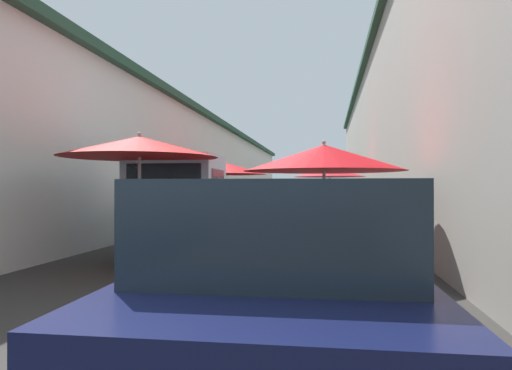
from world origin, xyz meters
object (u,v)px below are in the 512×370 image
hatchback_car (286,276)px  vendor_by_crates (261,202)px  fruit_stall_mid_lane (224,174)px  vendor_in_shade (290,203)px  fruit_stall_near_left (142,161)px  fruit_stall_near_right (329,177)px  delivery_truck (186,204)px  fruit_stall_far_right (323,168)px

hatchback_car → vendor_by_crates: bearing=9.2°
hatchback_car → vendor_by_crates: size_ratio=2.55×
fruit_stall_mid_lane → vendor_in_shade: 2.65m
fruit_stall_mid_lane → vendor_by_crates: fruit_stall_mid_lane is taller
fruit_stall_near_left → hatchback_car: fruit_stall_near_left is taller
fruit_stall_near_right → vendor_in_shade: size_ratio=1.75×
delivery_truck → hatchback_car: bearing=-155.6°
fruit_stall_near_right → vendor_by_crates: bearing=118.5°
fruit_stall_near_left → delivery_truck: 2.36m
hatchback_car → vendor_in_shade: vendor_in_shade is taller
fruit_stall_near_left → vendor_by_crates: bearing=-4.0°
vendor_in_shade → hatchback_car: bearing=-175.4°
fruit_stall_near_right → delivery_truck: size_ratio=0.58×
vendor_by_crates → vendor_in_shade: bearing=-156.8°
fruit_stall_near_right → vendor_in_shade: bearing=165.1°
hatchback_car → vendor_in_shade: bearing=4.6°
hatchback_car → vendor_by_crates: vendor_by_crates is taller
fruit_stall_near_left → vendor_by_crates: (9.50, -0.67, -0.99)m
fruit_stall_far_right → hatchback_car: bearing=177.0°
fruit_stall_near_right → fruit_stall_mid_lane: (-3.54, 3.48, 0.06)m
fruit_stall_mid_lane → fruit_stall_far_right: bearing=-153.5°
vendor_in_shade → fruit_stall_mid_lane: bearing=66.2°
delivery_truck → vendor_in_shade: (4.15, -1.94, -0.09)m
fruit_stall_far_right → fruit_stall_mid_lane: 7.49m
fruit_stall_near_right → fruit_stall_mid_lane: size_ratio=1.01×
fruit_stall_near_right → vendor_by_crates: (-1.39, 2.56, -0.94)m
fruit_stall_near_right → vendor_by_crates: 3.06m
fruit_stall_near_left → fruit_stall_far_right: size_ratio=0.95×
fruit_stall_near_left → vendor_in_shade: 6.73m
fruit_stall_mid_lane → vendor_by_crates: size_ratio=1.83×
fruit_stall_far_right → delivery_truck: size_ratio=0.57×
hatchback_car → vendor_by_crates: (13.42, 2.18, 0.15)m
delivery_truck → fruit_stall_far_right: bearing=-117.3°
vendor_by_crates → fruit_stall_mid_lane: bearing=156.7°
delivery_truck → vendor_in_shade: size_ratio=3.01×
fruit_stall_near_right → fruit_stall_mid_lane: fruit_stall_mid_lane is taller
fruit_stall_near_left → fruit_stall_near_right: size_ratio=0.94×
fruit_stall_near_right → vendor_by_crates: size_ratio=1.85×
fruit_stall_near_right → vendor_in_shade: 4.78m
fruit_stall_far_right → delivery_truck: bearing=62.7°
fruit_stall_near_right → fruit_stall_far_right: size_ratio=1.01×
fruit_stall_near_left → hatchback_car: (-3.91, -2.85, -1.14)m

